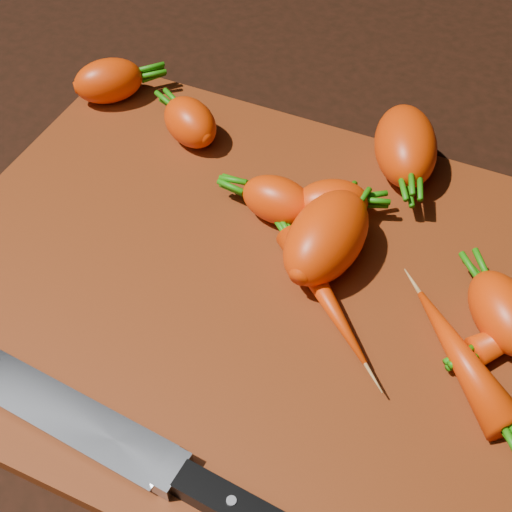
% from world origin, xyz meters
% --- Properties ---
extents(ground, '(2.00, 2.00, 0.01)m').
position_xyz_m(ground, '(0.00, 0.00, -0.01)').
color(ground, black).
extents(cutting_board, '(0.50, 0.40, 0.01)m').
position_xyz_m(cutting_board, '(0.00, 0.00, 0.01)').
color(cutting_board, maroon).
rests_on(cutting_board, ground).
extents(carrot_0, '(0.08, 0.08, 0.04)m').
position_xyz_m(carrot_0, '(-0.22, 0.15, 0.03)').
color(carrot_0, '#E43805').
rests_on(carrot_0, cutting_board).
extents(carrot_1, '(0.07, 0.07, 0.04)m').
position_xyz_m(carrot_1, '(-0.12, 0.13, 0.03)').
color(carrot_1, '#E43805').
rests_on(carrot_1, cutting_board).
extents(carrot_2, '(0.08, 0.10, 0.05)m').
position_xyz_m(carrot_2, '(0.07, 0.17, 0.04)').
color(carrot_2, '#E43805').
rests_on(carrot_2, cutting_board).
extents(carrot_3, '(0.06, 0.10, 0.06)m').
position_xyz_m(carrot_3, '(0.04, 0.04, 0.04)').
color(carrot_3, '#E43805').
rests_on(carrot_3, cutting_board).
extents(carrot_4, '(0.06, 0.04, 0.04)m').
position_xyz_m(carrot_4, '(-0.01, 0.07, 0.03)').
color(carrot_4, '#E43805').
rests_on(carrot_4, cutting_board).
extents(carrot_5, '(0.07, 0.06, 0.04)m').
position_xyz_m(carrot_5, '(0.03, 0.08, 0.03)').
color(carrot_5, '#E43805').
rests_on(carrot_5, cutting_board).
extents(carrot_6, '(0.08, 0.08, 0.04)m').
position_xyz_m(carrot_6, '(0.18, 0.03, 0.03)').
color(carrot_6, '#E43805').
rests_on(carrot_6, cutting_board).
extents(carrot_8, '(0.11, 0.10, 0.02)m').
position_xyz_m(carrot_8, '(0.06, 0.00, 0.02)').
color(carrot_8, '#E43805').
rests_on(carrot_8, cutting_board).
extents(carrot_9, '(0.10, 0.10, 0.03)m').
position_xyz_m(carrot_9, '(0.16, -0.01, 0.03)').
color(carrot_9, '#E43805').
rests_on(carrot_9, cutting_board).
extents(knife, '(0.30, 0.05, 0.02)m').
position_xyz_m(knife, '(-0.06, -0.16, 0.02)').
color(knife, gray).
rests_on(knife, cutting_board).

